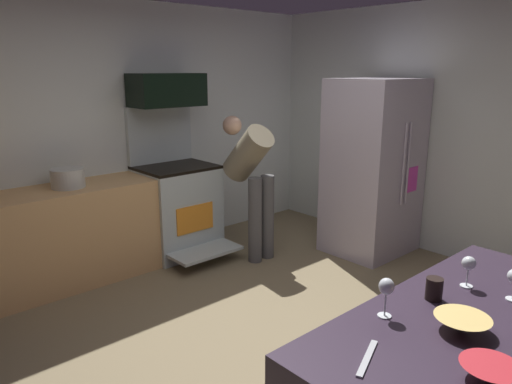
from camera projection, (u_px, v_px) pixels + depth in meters
ground_plane at (275, 340)px, 3.54m from camera, size 5.20×4.80×0.02m
wall_back at (117, 132)px, 4.90m from camera, size 5.20×0.12×2.60m
wall_right at (456, 133)px, 4.86m from camera, size 0.12×4.80×2.60m
lower_cabinet_run at (49, 240)px, 4.27m from camera, size 2.40×0.60×0.90m
oven_range at (177, 206)px, 5.11m from camera, size 0.76×0.99×1.56m
microwave at (167, 90)px, 4.87m from camera, size 0.74×0.38×0.33m
refrigerator at (373, 167)px, 5.07m from camera, size 0.88×0.77×1.84m
person_cook at (251, 175)px, 4.91m from camera, size 0.31×0.66×1.46m
mixing_bowl_large at (462, 324)px, 1.94m from camera, size 0.22×0.22×0.06m
mixing_bowl_small at (490, 373)px, 1.63m from camera, size 0.21×0.21×0.06m
wine_glass_near at (469, 265)px, 2.32m from camera, size 0.07×0.07×0.16m
wine_glass_mid at (386, 289)px, 2.03m from camera, size 0.07×0.07×0.18m
mug_tea at (434, 289)px, 2.20m from camera, size 0.08×0.08×0.10m
knife_paring at (367, 358)px, 1.76m from camera, size 0.24×0.12×0.01m
stock_pot at (68, 178)px, 4.28m from camera, size 0.29×0.29×0.17m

